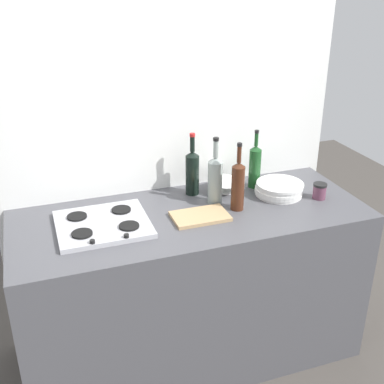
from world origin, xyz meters
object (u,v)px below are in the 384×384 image
(plate_stack, at_px, (279,189))
(mixing_bowl, at_px, (226,186))
(wine_bottle_mid_right, at_px, (255,166))
(wine_bottle_leftmost, at_px, (238,185))
(wine_bottle_rightmost, at_px, (215,179))
(condiment_jar_front, at_px, (320,191))
(cutting_board, at_px, (200,216))
(wine_bottle_mid_left, at_px, (192,171))
(stovetop_hob, at_px, (103,224))

(plate_stack, distance_m, mixing_bowl, 0.29)
(wine_bottle_mid_right, bearing_deg, wine_bottle_leftmost, -132.20)
(wine_bottle_rightmost, height_order, mixing_bowl, wine_bottle_rightmost)
(wine_bottle_mid_right, xyz_separation_m, mixing_bowl, (-0.18, -0.01, -0.09))
(wine_bottle_leftmost, xyz_separation_m, condiment_jar_front, (0.47, -0.03, -0.09))
(wine_bottle_mid_right, xyz_separation_m, cutting_board, (-0.42, -0.26, -0.12))
(mixing_bowl, relative_size, cutting_board, 0.73)
(wine_bottle_mid_right, distance_m, wine_bottle_rightmost, 0.31)
(wine_bottle_mid_left, height_order, wine_bottle_mid_right, wine_bottle_mid_left)
(plate_stack, xyz_separation_m, cutting_board, (-0.50, -0.11, -0.03))
(wine_bottle_leftmost, xyz_separation_m, mixing_bowl, (0.03, 0.21, -0.10))
(wine_bottle_leftmost, xyz_separation_m, wine_bottle_mid_left, (-0.15, 0.25, -0.00))
(wine_bottle_leftmost, relative_size, mixing_bowl, 1.76)
(stovetop_hob, distance_m, wine_bottle_mid_left, 0.58)
(wine_bottle_leftmost, height_order, wine_bottle_rightmost, wine_bottle_rightmost)
(wine_bottle_rightmost, bearing_deg, condiment_jar_front, -13.55)
(wine_bottle_leftmost, relative_size, wine_bottle_rightmost, 0.99)
(wine_bottle_rightmost, relative_size, mixing_bowl, 1.78)
(mixing_bowl, bearing_deg, stovetop_hob, -166.29)
(plate_stack, relative_size, condiment_jar_front, 3.09)
(wine_bottle_rightmost, xyz_separation_m, condiment_jar_front, (0.55, -0.13, -0.09))
(stovetop_hob, relative_size, plate_stack, 1.66)
(wine_bottle_mid_right, xyz_separation_m, condiment_jar_front, (0.26, -0.25, -0.08))
(wine_bottle_rightmost, height_order, cutting_board, wine_bottle_rightmost)
(wine_bottle_leftmost, bearing_deg, wine_bottle_mid_left, 121.33)
(wine_bottle_leftmost, height_order, wine_bottle_mid_right, wine_bottle_leftmost)
(wine_bottle_leftmost, relative_size, cutting_board, 1.29)
(mixing_bowl, height_order, condiment_jar_front, condiment_jar_front)
(plate_stack, bearing_deg, wine_bottle_mid_left, 158.35)
(wine_bottle_rightmost, xyz_separation_m, cutting_board, (-0.13, -0.14, -0.13))
(plate_stack, relative_size, wine_bottle_leftmost, 0.74)
(mixing_bowl, bearing_deg, wine_bottle_leftmost, -97.26)
(wine_bottle_leftmost, bearing_deg, plate_stack, 15.69)
(stovetop_hob, height_order, wine_bottle_mid_left, wine_bottle_mid_left)
(stovetop_hob, distance_m, wine_bottle_leftmost, 0.70)
(wine_bottle_leftmost, height_order, wine_bottle_mid_left, wine_bottle_leftmost)
(wine_bottle_mid_right, height_order, wine_bottle_rightmost, wine_bottle_rightmost)
(mixing_bowl, xyz_separation_m, cutting_board, (-0.24, -0.24, -0.03))
(plate_stack, distance_m, wine_bottle_rightmost, 0.38)
(plate_stack, relative_size, cutting_board, 0.95)
(wine_bottle_leftmost, height_order, mixing_bowl, wine_bottle_leftmost)
(cutting_board, bearing_deg, wine_bottle_mid_right, 31.58)
(stovetop_hob, xyz_separation_m, wine_bottle_rightmost, (0.60, 0.06, 0.12))
(wine_bottle_leftmost, distance_m, cutting_board, 0.25)
(wine_bottle_mid_right, height_order, mixing_bowl, wine_bottle_mid_right)
(stovetop_hob, bearing_deg, wine_bottle_mid_left, 21.91)
(wine_bottle_mid_right, bearing_deg, mixing_bowl, -176.03)
(wine_bottle_mid_left, distance_m, condiment_jar_front, 0.69)
(condiment_jar_front, bearing_deg, wine_bottle_mid_right, 136.03)
(wine_bottle_mid_right, xyz_separation_m, wine_bottle_rightmost, (-0.29, -0.12, 0.01))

